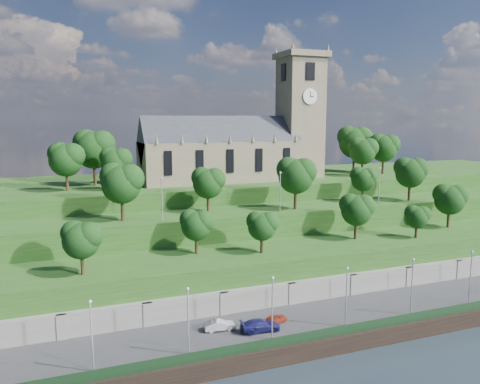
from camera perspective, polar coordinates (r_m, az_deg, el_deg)
name	(u,v)px	position (r m, az deg, el deg)	size (l,w,h in m)	color
ground	(370,348)	(62.03, 15.58, -17.80)	(320.00, 320.00, 0.00)	black
promenade	(343,320)	(66.04, 12.45, -15.00)	(160.00, 12.00, 2.00)	#2D2D30
quay_wall	(371,339)	(61.51, 15.65, -16.90)	(160.00, 0.50, 2.20)	black
fence	(368,325)	(61.35, 15.34, -15.41)	(160.00, 0.10, 1.20)	#163219
retaining_wall	(321,294)	(70.14, 9.79, -12.13)	(160.00, 2.10, 5.00)	slate
embankment_lower	(301,271)	(74.57, 7.46, -9.55)	(160.00, 12.00, 8.00)	#204617
embankment_upper	(272,241)	(83.44, 3.94, -6.04)	(160.00, 10.00, 12.00)	#204617
hilltop	(232,211)	(102.07, -0.93, -2.37)	(160.00, 32.00, 15.00)	#204617
church	(242,143)	(96.70, 0.29, 5.98)	(38.60, 12.35, 27.60)	#6A5E4A
trees_lower	(319,214)	(74.11, 9.63, -2.65)	(68.63, 9.02, 7.98)	black
trees_upper	(277,177)	(80.35, 4.51, 1.89)	(59.88, 8.56, 9.04)	black
trees_hilltop	(255,148)	(97.41, 1.83, 5.42)	(74.45, 16.18, 10.81)	black
lamp_posts_promenade	(346,292)	(60.25, 12.84, -11.81)	(60.36, 0.36, 7.68)	#B2B2B7
lamp_posts_upper	(280,188)	(78.73, 4.92, 0.47)	(40.36, 0.36, 6.80)	#B2B2B7
car_left	(275,319)	(61.13, 4.29, -15.19)	(1.42, 3.53, 1.20)	maroon
car_middle	(220,325)	(59.37, -2.49, -15.91)	(1.33, 3.81, 1.26)	#9B9A9F
car_right	(260,325)	(59.10, 2.47, -15.93)	(2.02, 4.96, 1.44)	#191854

